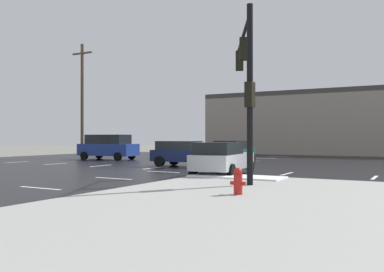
{
  "coord_description": "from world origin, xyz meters",
  "views": [
    {
      "loc": [
        11.94,
        -20.34,
        1.83
      ],
      "look_at": [
        -1.93,
        4.6,
        1.92
      ],
      "focal_mm": 39.08,
      "sensor_mm": 36.0,
      "label": 1
    }
  ],
  "objects_px": {
    "sedan_silver": "(222,158)",
    "utility_pole_far": "(82,99)",
    "fire_hydrant": "(238,181)",
    "sedan_green": "(233,152)",
    "traffic_signal_mast": "(246,71)",
    "suv_blue": "(108,146)",
    "sedan_navy": "(186,153)"
  },
  "relations": [
    {
      "from": "sedan_navy",
      "to": "utility_pole_far",
      "type": "distance_m",
      "value": 15.12
    },
    {
      "from": "traffic_signal_mast",
      "to": "sedan_navy",
      "type": "relative_size",
      "value": 1.4
    },
    {
      "from": "sedan_green",
      "to": "suv_blue",
      "type": "distance_m",
      "value": 10.99
    },
    {
      "from": "sedan_navy",
      "to": "fire_hydrant",
      "type": "bearing_deg",
      "value": -55.84
    },
    {
      "from": "sedan_silver",
      "to": "utility_pole_far",
      "type": "distance_m",
      "value": 20.86
    },
    {
      "from": "utility_pole_far",
      "to": "sedan_silver",
      "type": "bearing_deg",
      "value": -27.87
    },
    {
      "from": "sedan_green",
      "to": "utility_pole_far",
      "type": "height_order",
      "value": "utility_pole_far"
    },
    {
      "from": "sedan_green",
      "to": "sedan_silver",
      "type": "bearing_deg",
      "value": -164.46
    },
    {
      "from": "traffic_signal_mast",
      "to": "utility_pole_far",
      "type": "xyz_separation_m",
      "value": [
        -20.24,
        12.06,
        0.82
      ]
    },
    {
      "from": "suv_blue",
      "to": "sedan_navy",
      "type": "bearing_deg",
      "value": 152.94
    },
    {
      "from": "sedan_green",
      "to": "suv_blue",
      "type": "relative_size",
      "value": 0.94
    },
    {
      "from": "traffic_signal_mast",
      "to": "fire_hydrant",
      "type": "relative_size",
      "value": 8.09
    },
    {
      "from": "traffic_signal_mast",
      "to": "utility_pole_far",
      "type": "relative_size",
      "value": 0.64
    },
    {
      "from": "sedan_green",
      "to": "fire_hydrant",
      "type": "bearing_deg",
      "value": -160.65
    },
    {
      "from": "traffic_signal_mast",
      "to": "suv_blue",
      "type": "height_order",
      "value": "traffic_signal_mast"
    },
    {
      "from": "fire_hydrant",
      "to": "sedan_green",
      "type": "height_order",
      "value": "sedan_green"
    },
    {
      "from": "suv_blue",
      "to": "utility_pole_far",
      "type": "distance_m",
      "value": 5.8
    },
    {
      "from": "suv_blue",
      "to": "sedan_green",
      "type": "bearing_deg",
      "value": 176.52
    },
    {
      "from": "fire_hydrant",
      "to": "sedan_green",
      "type": "bearing_deg",
      "value": 113.89
    },
    {
      "from": "sedan_navy",
      "to": "utility_pole_far",
      "type": "bearing_deg",
      "value": 156.89
    },
    {
      "from": "suv_blue",
      "to": "utility_pole_far",
      "type": "xyz_separation_m",
      "value": [
        -3.89,
        1.1,
        4.16
      ]
    },
    {
      "from": "sedan_silver",
      "to": "sedan_navy",
      "type": "xyz_separation_m",
      "value": [
        -4.5,
        4.39,
        0.0
      ]
    },
    {
      "from": "sedan_green",
      "to": "suv_blue",
      "type": "height_order",
      "value": "suv_blue"
    },
    {
      "from": "sedan_green",
      "to": "suv_blue",
      "type": "bearing_deg",
      "value": 86.32
    },
    {
      "from": "traffic_signal_mast",
      "to": "sedan_navy",
      "type": "height_order",
      "value": "traffic_signal_mast"
    },
    {
      "from": "fire_hydrant",
      "to": "sedan_silver",
      "type": "xyz_separation_m",
      "value": [
        -3.53,
        6.46,
        0.32
      ]
    },
    {
      "from": "sedan_green",
      "to": "sedan_navy",
      "type": "relative_size",
      "value": 1.01
    },
    {
      "from": "sedan_green",
      "to": "sedan_silver",
      "type": "distance_m",
      "value": 9.15
    },
    {
      "from": "suv_blue",
      "to": "sedan_navy",
      "type": "relative_size",
      "value": 1.08
    },
    {
      "from": "fire_hydrant",
      "to": "suv_blue",
      "type": "bearing_deg",
      "value": 139.87
    },
    {
      "from": "sedan_navy",
      "to": "sedan_green",
      "type": "bearing_deg",
      "value": 69.77
    },
    {
      "from": "traffic_signal_mast",
      "to": "suv_blue",
      "type": "xyz_separation_m",
      "value": [
        -16.35,
        10.96,
        -3.34
      ]
    }
  ]
}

